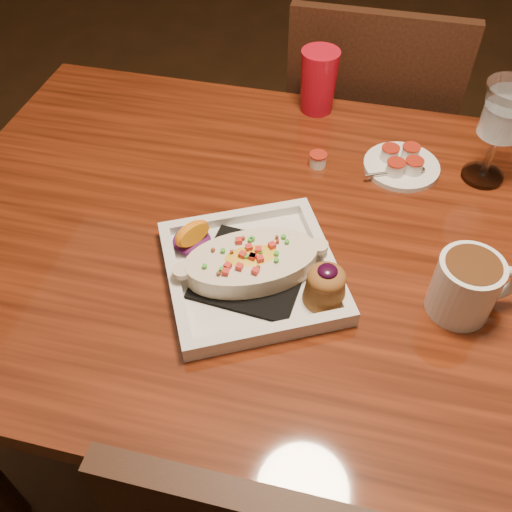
% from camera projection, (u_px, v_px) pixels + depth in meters
% --- Properties ---
extents(floor, '(7.00, 7.00, 0.00)m').
position_uv_depth(floor, '(312.00, 436.00, 1.54)').
color(floor, '#321E10').
rests_on(floor, ground).
extents(table, '(1.50, 0.90, 0.75)m').
position_uv_depth(table, '(337.00, 281.00, 1.05)').
color(table, maroon).
rests_on(table, floor).
extents(chair_far, '(0.42, 0.42, 0.93)m').
position_uv_depth(chair_far, '(364.00, 145.00, 1.57)').
color(chair_far, black).
rests_on(chair_far, floor).
extents(plate, '(0.36, 0.36, 0.08)m').
position_uv_depth(plate, '(258.00, 268.00, 0.91)').
color(plate, silver).
rests_on(plate, table).
extents(coffee_mug, '(0.13, 0.10, 0.10)m').
position_uv_depth(coffee_mug, '(468.00, 285.00, 0.85)').
color(coffee_mug, silver).
rests_on(coffee_mug, table).
extents(goblet, '(0.10, 0.10, 0.20)m').
position_uv_depth(goblet, '(504.00, 117.00, 1.00)').
color(goblet, silver).
rests_on(goblet, table).
extents(saucer, '(0.15, 0.15, 0.10)m').
position_uv_depth(saucer, '(401.00, 164.00, 1.11)').
color(saucer, silver).
rests_on(saucer, table).
extents(creamer_loose, '(0.03, 0.03, 0.03)m').
position_uv_depth(creamer_loose, '(318.00, 160.00, 1.12)').
color(creamer_loose, silver).
rests_on(creamer_loose, table).
extents(red_tumbler, '(0.08, 0.08, 0.14)m').
position_uv_depth(red_tumbler, '(318.00, 81.00, 1.21)').
color(red_tumbler, red).
rests_on(red_tumbler, table).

